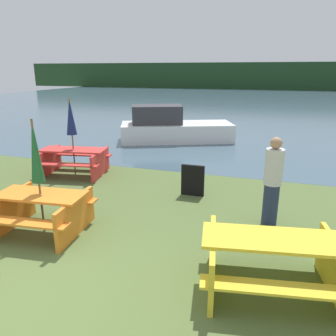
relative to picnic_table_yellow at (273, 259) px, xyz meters
The scene contains 11 objects.
ground_plane 3.49m from the picnic_table_yellow, 157.51° to the right, with size 60.00×60.00×0.00m, color #516633.
water 29.97m from the picnic_table_yellow, 96.12° to the left, with size 60.00×50.00×0.00m.
far_treeline 49.92m from the picnic_table_yellow, 93.67° to the left, with size 80.00×1.60×4.00m.
picnic_table_yellow is the anchor object (origin of this frame).
picnic_table_orange 4.09m from the picnic_table_yellow, behind, with size 1.74×1.53×0.74m.
picnic_table_red 6.59m from the picnic_table_yellow, 145.96° to the left, with size 2.02×1.66×0.75m.
umbrella_navy 6.70m from the picnic_table_yellow, 145.96° to the left, with size 0.28×0.28×2.16m.
umbrella_darkgreen 4.22m from the picnic_table_yellow, behind, with size 0.23×0.23×2.11m.
boat 9.92m from the picnic_table_yellow, 114.73° to the left, with size 4.94×3.38×1.49m.
person 2.15m from the picnic_table_yellow, 91.54° to the left, with size 0.34×0.34×1.72m.
signboard 3.61m from the picnic_table_yellow, 120.71° to the left, with size 0.55×0.08×0.75m.
Camera 1 is at (3.02, -2.78, 2.90)m, focal length 35.00 mm.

